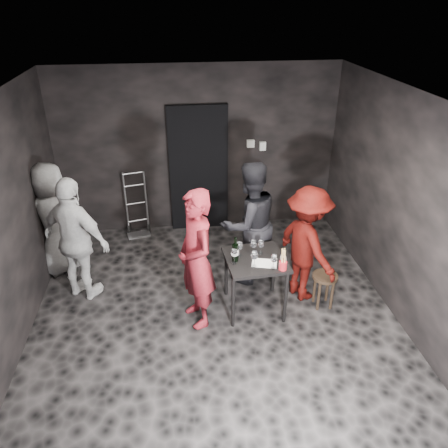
{
  "coord_description": "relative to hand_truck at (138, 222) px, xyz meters",
  "views": [
    {
      "loc": [
        -0.43,
        -4.25,
        3.64
      ],
      "look_at": [
        0.14,
        0.25,
        1.2
      ],
      "focal_mm": 35.0,
      "sensor_mm": 36.0,
      "label": 1
    }
  ],
  "objects": [
    {
      "name": "tasting_mat",
      "position": [
        1.65,
        -2.29,
        0.55
      ],
      "size": [
        0.34,
        0.27,
        0.0
      ],
      "primitive_type": "cube",
      "rotation": [
        0.0,
        0.0,
        -0.27
      ],
      "color": "white",
      "rests_on": "tasting_table"
    },
    {
      "name": "wine_glass_b",
      "position": [
        1.38,
        -2.09,
        0.65
      ],
      "size": [
        0.09,
        0.09,
        0.21
      ],
      "primitive_type": null,
      "rotation": [
        0.0,
        0.0,
        0.16
      ],
      "color": "white",
      "rests_on": "tasting_table"
    },
    {
      "name": "hand_truck",
      "position": [
        0.0,
        0.0,
        0.0
      ],
      "size": [
        0.37,
        0.32,
        1.09
      ],
      "rotation": [
        0.0,
        0.0,
        0.22
      ],
      "color": "#B2B2B7",
      "rests_on": "floor"
    },
    {
      "name": "stool",
      "position": [
        2.45,
        -2.24,
        0.16
      ],
      "size": [
        0.32,
        0.32,
        0.47
      ],
      "rotation": [
        0.0,
        0.0,
        -0.41
      ],
      "color": "black",
      "rests_on": "floor"
    },
    {
      "name": "wine_glass_a",
      "position": [
        1.29,
        -2.24,
        0.65
      ],
      "size": [
        0.1,
        0.1,
        0.22
      ],
      "primitive_type": null,
      "rotation": [
        0.0,
        0.0,
        -0.18
      ],
      "color": "white",
      "rests_on": "tasting_table"
    },
    {
      "name": "wall_right",
      "position": [
        3.3,
        -2.32,
        1.15
      ],
      "size": [
        0.04,
        5.0,
        2.7
      ],
      "primitive_type": "cube",
      "color": "black",
      "rests_on": "ground"
    },
    {
      "name": "server_red",
      "position": [
        0.83,
        -2.3,
        0.81
      ],
      "size": [
        0.7,
        0.86,
        2.04
      ],
      "primitive_type": "imported",
      "rotation": [
        0.0,
        0.0,
        -1.25
      ],
      "color": "maroon",
      "rests_on": "floor"
    },
    {
      "name": "bystander_cream",
      "position": [
        -0.64,
        -1.61,
        0.74
      ],
      "size": [
        1.22,
        1.03,
        1.89
      ],
      "primitive_type": "imported",
      "rotation": [
        0.0,
        0.0,
        2.59
      ],
      "color": "silver",
      "rests_on": "floor"
    },
    {
      "name": "wine_bottle",
      "position": [
        1.31,
        -2.19,
        0.67
      ],
      "size": [
        0.08,
        0.08,
        0.32
      ],
      "rotation": [
        0.0,
        0.0,
        0.4
      ],
      "color": "black",
      "rests_on": "tasting_table"
    },
    {
      "name": "wallbox_lower",
      "position": [
        2.1,
        0.13,
        1.2
      ],
      "size": [
        0.1,
        0.06,
        0.14
      ],
      "primitive_type": "cube",
      "color": "#B7B7B2",
      "rests_on": "wall_back"
    },
    {
      "name": "reserved_card",
      "position": [
        1.87,
        -2.25,
        0.6
      ],
      "size": [
        0.12,
        0.16,
        0.11
      ],
      "primitive_type": null,
      "rotation": [
        0.0,
        0.0,
        -0.21
      ],
      "color": "white",
      "rests_on": "tasting_table"
    },
    {
      "name": "ceiling",
      "position": [
        1.05,
        -2.32,
        2.5
      ],
      "size": [
        4.5,
        5.0,
        0.02
      ],
      "primitive_type": "cube",
      "color": "silver",
      "rests_on": "ground"
    },
    {
      "name": "wine_glass_c",
      "position": [
        1.55,
        -2.06,
        0.65
      ],
      "size": [
        0.09,
        0.09,
        0.21
      ],
      "primitive_type": null,
      "rotation": [
        0.0,
        0.0,
        -0.18
      ],
      "color": "white",
      "rests_on": "tasting_table"
    },
    {
      "name": "woman_black",
      "position": [
        1.6,
        -1.5,
        0.8
      ],
      "size": [
        1.11,
        0.86,
        2.02
      ],
      "primitive_type": "imported",
      "rotation": [
        0.0,
        0.0,
        3.52
      ],
      "color": "black",
      "rests_on": "floor"
    },
    {
      "name": "bystander_grey",
      "position": [
        -1.05,
        -0.94,
        0.69
      ],
      "size": [
        0.98,
        0.93,
        1.79
      ],
      "primitive_type": "imported",
      "rotation": [
        0.0,
        0.0,
        3.84
      ],
      "color": "gray",
      "rests_on": "floor"
    },
    {
      "name": "wine_glass_e",
      "position": [
        1.73,
        -2.41,
        0.65
      ],
      "size": [
        0.1,
        0.1,
        0.2
      ],
      "primitive_type": null,
      "rotation": [
        0.0,
        0.0,
        -0.29
      ],
      "color": "white",
      "rests_on": "tasting_table"
    },
    {
      "name": "man_maroon",
      "position": [
        2.26,
        -1.98,
        0.61
      ],
      "size": [
        0.85,
        1.16,
        1.63
      ],
      "primitive_type": "imported",
      "rotation": [
        0.0,
        0.0,
        1.96
      ],
      "color": "#3B0805",
      "rests_on": "floor"
    },
    {
      "name": "wallbox_upper",
      "position": [
        1.9,
        0.13,
        1.25
      ],
      "size": [
        0.12,
        0.06,
        0.12
      ],
      "primitive_type": "cube",
      "color": "#B7B7B2",
      "rests_on": "wall_back"
    },
    {
      "name": "tasting_table",
      "position": [
        1.56,
        -2.17,
        0.45
      ],
      "size": [
        0.72,
        0.72,
        0.75
      ],
      "rotation": [
        0.0,
        0.0,
        0.08
      ],
      "color": "black",
      "rests_on": "floor"
    },
    {
      "name": "breadstick_cup",
      "position": [
        1.83,
        -2.44,
        0.68
      ],
      "size": [
        0.09,
        0.09,
        0.29
      ],
      "rotation": [
        0.0,
        0.0,
        0.4
      ],
      "color": "red",
      "rests_on": "tasting_table"
    },
    {
      "name": "wall_back",
      "position": [
        1.05,
        0.18,
        1.15
      ],
      "size": [
        4.5,
        0.04,
        2.7
      ],
      "primitive_type": "cube",
      "color": "black",
      "rests_on": "ground"
    },
    {
      "name": "doorway",
      "position": [
        1.05,
        0.12,
        0.85
      ],
      "size": [
        0.95,
        0.1,
        2.1
      ],
      "primitive_type": "cube",
      "color": "black",
      "rests_on": "ground"
    },
    {
      "name": "wall_left",
      "position": [
        -1.2,
        -2.32,
        1.15
      ],
      "size": [
        0.04,
        5.0,
        2.7
      ],
      "primitive_type": "cube",
      "color": "black",
      "rests_on": "ground"
    },
    {
      "name": "wine_glass_f",
      "position": [
        1.64,
        -2.07,
        0.64
      ],
      "size": [
        0.1,
        0.1,
        0.2
      ],
      "primitive_type": null,
      "rotation": [
        0.0,
        0.0,
        0.43
      ],
      "color": "white",
      "rests_on": "tasting_table"
    },
    {
      "name": "floor",
      "position": [
        1.05,
        -2.32,
        -0.2
      ],
      "size": [
        4.5,
        5.0,
        0.02
      ],
      "primitive_type": "cube",
      "color": "black",
      "rests_on": "ground"
    },
    {
      "name": "wall_front",
      "position": [
        1.05,
        -4.82,
        1.15
      ],
      "size": [
        4.5,
        0.04,
        2.7
      ],
      "primitive_type": "cube",
      "color": "black",
      "rests_on": "ground"
    },
    {
      "name": "wine_glass_d",
      "position": [
        1.51,
        -2.33,
        0.66
      ],
      "size": [
        0.11,
        0.11,
        0.22
      ],
      "primitive_type": null,
      "rotation": [
        0.0,
        0.0,
        0.43
      ],
      "color": "white",
      "rests_on": "tasting_table"
    }
  ]
}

